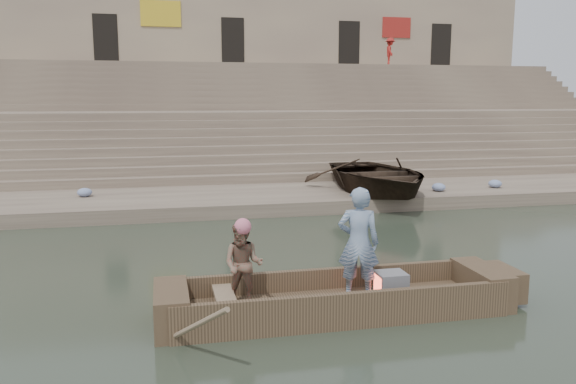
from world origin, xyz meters
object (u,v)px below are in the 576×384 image
object	(u,v)px
standing_man	(358,243)
pedestrian	(390,52)
television	(390,284)
rowing_man	(243,265)
main_rowboat	(336,307)
beached_rowboat	(377,175)

from	to	relation	value
standing_man	pedestrian	distance (m)	25.57
standing_man	television	world-z (taller)	standing_man
rowing_man	main_rowboat	bearing A→B (deg)	18.44
rowing_man	television	xyz separation A→B (m)	(2.37, -0.10, -0.45)
television	pedestrian	world-z (taller)	pedestrian
main_rowboat	pedestrian	size ratio (longest dim) A/B	3.22
main_rowboat	rowing_man	xyz separation A→B (m)	(-1.45, 0.10, 0.76)
main_rowboat	standing_man	distance (m)	1.08
pedestrian	main_rowboat	bearing A→B (deg)	170.26
main_rowboat	pedestrian	world-z (taller)	pedestrian
standing_man	television	size ratio (longest dim) A/B	3.91
standing_man	beached_rowboat	bearing A→B (deg)	-93.41
main_rowboat	rowing_man	world-z (taller)	rowing_man
main_rowboat	beached_rowboat	distance (m)	9.70
rowing_man	pedestrian	bearing A→B (deg)	85.22
main_rowboat	television	xyz separation A→B (m)	(0.91, -0.00, 0.31)
television	beached_rowboat	xyz separation A→B (m)	(3.15, 8.76, 0.54)
television	pedestrian	distance (m)	25.59
standing_man	rowing_man	size ratio (longest dim) A/B	1.37
standing_man	beached_rowboat	size ratio (longest dim) A/B	0.34
beached_rowboat	pedestrian	size ratio (longest dim) A/B	3.45
main_rowboat	rowing_man	bearing A→B (deg)	176.19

